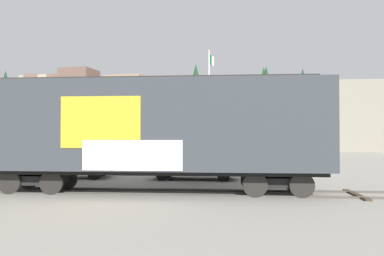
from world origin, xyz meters
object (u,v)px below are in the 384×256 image
object	(u,v)px
parked_car_black	(194,164)
flagpole	(210,94)
parked_car_silver	(70,162)
freight_car	(154,127)

from	to	relation	value
parked_car_black	flagpole	bearing A→B (deg)	87.00
parked_car_silver	freight_car	bearing A→B (deg)	-41.11
parked_car_silver	parked_car_black	size ratio (longest dim) A/B	0.98
parked_car_silver	parked_car_black	distance (m)	6.74
freight_car	parked_car_black	size ratio (longest dim) A/B	2.95
flagpole	parked_car_silver	bearing A→B (deg)	-130.42
freight_car	parked_car_silver	bearing A→B (deg)	138.89
freight_car	flagpole	distance (m)	13.68
flagpole	parked_car_silver	world-z (taller)	flagpole
parked_car_black	parked_car_silver	bearing A→B (deg)	-179.86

